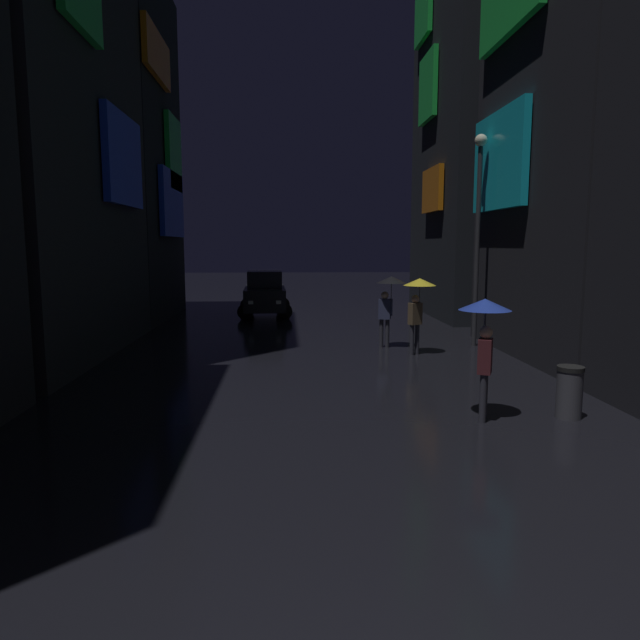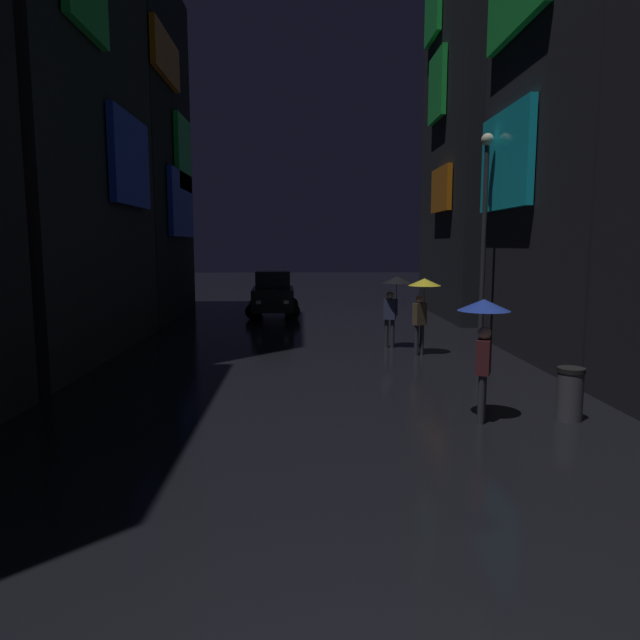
{
  "view_description": "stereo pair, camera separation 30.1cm",
  "coord_description": "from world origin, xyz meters",
  "px_view_note": "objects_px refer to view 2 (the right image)",
  "views": [
    {
      "loc": [
        -0.68,
        -2.52,
        3.05
      ],
      "look_at": [
        0.0,
        8.74,
        1.55
      ],
      "focal_mm": 32.0,
      "sensor_mm": 36.0,
      "label": 1
    },
    {
      "loc": [
        -0.38,
        -2.53,
        3.05
      ],
      "look_at": [
        0.0,
        8.74,
        1.55
      ],
      "focal_mm": 32.0,
      "sensor_mm": 36.0,
      "label": 2
    }
  ],
  "objects_px": {
    "pedestrian_near_crossing_black": "(394,292)",
    "car_distant": "(273,294)",
    "pedestrian_midstreet_centre_yellow": "(423,295)",
    "streetlamp_right_far": "(485,218)",
    "trash_bin": "(570,394)",
    "pedestrian_midstreet_left_blue": "(484,326)"
  },
  "relations": [
    {
      "from": "pedestrian_midstreet_left_blue",
      "to": "pedestrian_near_crossing_black",
      "type": "distance_m",
      "value": 7.08
    },
    {
      "from": "pedestrian_midstreet_centre_yellow",
      "to": "streetlamp_right_far",
      "type": "bearing_deg",
      "value": 30.56
    },
    {
      "from": "pedestrian_near_crossing_black",
      "to": "pedestrian_midstreet_left_blue",
      "type": "bearing_deg",
      "value": -86.94
    },
    {
      "from": "car_distant",
      "to": "streetlamp_right_far",
      "type": "height_order",
      "value": "streetlamp_right_far"
    },
    {
      "from": "streetlamp_right_far",
      "to": "pedestrian_midstreet_centre_yellow",
      "type": "bearing_deg",
      "value": -149.44
    },
    {
      "from": "streetlamp_right_far",
      "to": "trash_bin",
      "type": "height_order",
      "value": "streetlamp_right_far"
    },
    {
      "from": "pedestrian_midstreet_centre_yellow",
      "to": "pedestrian_near_crossing_black",
      "type": "distance_m",
      "value": 1.25
    },
    {
      "from": "pedestrian_midstreet_left_blue",
      "to": "car_distant",
      "type": "height_order",
      "value": "pedestrian_midstreet_left_blue"
    },
    {
      "from": "car_distant",
      "to": "pedestrian_midstreet_left_blue",
      "type": "bearing_deg",
      "value": -73.98
    },
    {
      "from": "pedestrian_midstreet_centre_yellow",
      "to": "streetlamp_right_far",
      "type": "xyz_separation_m",
      "value": [
        2.02,
        1.19,
        2.16
      ]
    },
    {
      "from": "car_distant",
      "to": "pedestrian_midstreet_centre_yellow",
      "type": "bearing_deg",
      "value": -63.35
    },
    {
      "from": "pedestrian_midstreet_left_blue",
      "to": "streetlamp_right_far",
      "type": "xyz_separation_m",
      "value": [
        2.25,
        7.18,
        2.16
      ]
    },
    {
      "from": "pedestrian_midstreet_centre_yellow",
      "to": "car_distant",
      "type": "height_order",
      "value": "pedestrian_midstreet_centre_yellow"
    },
    {
      "from": "pedestrian_midstreet_centre_yellow",
      "to": "pedestrian_midstreet_left_blue",
      "type": "xyz_separation_m",
      "value": [
        -0.23,
        -5.98,
        0.0
      ]
    },
    {
      "from": "pedestrian_midstreet_centre_yellow",
      "to": "pedestrian_midstreet_left_blue",
      "type": "bearing_deg",
      "value": -92.24
    },
    {
      "from": "pedestrian_midstreet_left_blue",
      "to": "streetlamp_right_far",
      "type": "relative_size",
      "value": 0.34
    },
    {
      "from": "pedestrian_midstreet_centre_yellow",
      "to": "pedestrian_near_crossing_black",
      "type": "relative_size",
      "value": 1.0
    },
    {
      "from": "pedestrian_near_crossing_black",
      "to": "car_distant",
      "type": "relative_size",
      "value": 0.51
    },
    {
      "from": "pedestrian_midstreet_centre_yellow",
      "to": "streetlamp_right_far",
      "type": "distance_m",
      "value": 3.19
    },
    {
      "from": "trash_bin",
      "to": "pedestrian_midstreet_centre_yellow",
      "type": "bearing_deg",
      "value": 102.36
    },
    {
      "from": "pedestrian_midstreet_left_blue",
      "to": "car_distant",
      "type": "bearing_deg",
      "value": 106.02
    },
    {
      "from": "pedestrian_near_crossing_black",
      "to": "car_distant",
      "type": "xyz_separation_m",
      "value": [
        -3.95,
        8.0,
        -0.74
      ]
    }
  ]
}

